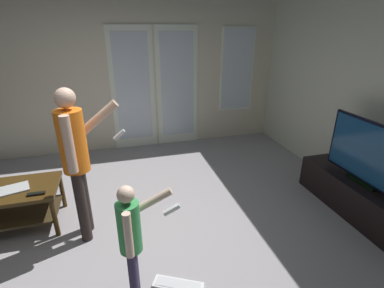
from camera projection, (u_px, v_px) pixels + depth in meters
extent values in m
cube|color=gray|center=(132.00, 243.00, 2.97)|extent=(6.01, 5.35, 0.02)
cube|color=beige|center=(113.00, 74.00, 4.80)|extent=(6.01, 0.06, 2.69)
cube|color=white|center=(133.00, 91.00, 4.96)|extent=(0.76, 0.02, 2.15)
cube|color=silver|center=(133.00, 88.00, 4.93)|extent=(0.60, 0.01, 1.85)
cube|color=white|center=(177.00, 88.00, 5.15)|extent=(0.76, 0.02, 2.15)
cube|color=silver|center=(177.00, 86.00, 5.12)|extent=(0.60, 0.01, 1.85)
cube|color=white|center=(237.00, 70.00, 5.33)|extent=(0.65, 0.02, 1.52)
cube|color=silver|center=(237.00, 70.00, 5.32)|extent=(0.59, 0.01, 1.46)
cube|color=#3F2A0F|center=(6.00, 191.00, 3.02)|extent=(1.04, 0.62, 0.04)
cube|color=#372A17|center=(13.00, 214.00, 3.13)|extent=(0.96, 0.54, 0.02)
cylinder|color=#3F2A0F|center=(55.00, 218.00, 2.99)|extent=(0.05, 0.05, 0.45)
cylinder|color=#3F2A0F|center=(62.00, 191.00, 3.48)|extent=(0.05, 0.05, 0.45)
cube|color=black|center=(357.00, 198.00, 3.35)|extent=(0.40, 1.60, 0.42)
cube|color=black|center=(361.00, 182.00, 3.26)|extent=(0.08, 0.38, 0.04)
cube|color=black|center=(369.00, 153.00, 3.12)|extent=(0.04, 1.10, 0.69)
cube|color=navy|center=(368.00, 153.00, 3.12)|extent=(0.00, 1.05, 0.64)
cylinder|color=#2A2220|center=(82.00, 208.00, 2.87)|extent=(0.11, 0.11, 0.78)
cylinder|color=#2A2220|center=(84.00, 199.00, 3.02)|extent=(0.11, 0.11, 0.78)
cylinder|color=orange|center=(72.00, 141.00, 2.68)|extent=(0.25, 0.25, 0.61)
sphere|color=#D8AC92|center=(65.00, 98.00, 2.52)|extent=(0.19, 0.19, 0.19)
cylinder|color=#D8AC92|center=(69.00, 145.00, 2.51)|extent=(0.09, 0.09, 0.54)
cylinder|color=#D8AC92|center=(96.00, 121.00, 2.82)|extent=(0.48, 0.11, 0.41)
cube|color=white|center=(119.00, 135.00, 2.93)|extent=(0.13, 0.05, 0.11)
cylinder|color=#3B3250|center=(134.00, 281.00, 2.20)|extent=(0.07, 0.07, 0.53)
cylinder|color=#3B3250|center=(134.00, 269.00, 2.31)|extent=(0.07, 0.07, 0.53)
cylinder|color=#39954F|center=(129.00, 227.00, 2.07)|extent=(0.17, 0.17, 0.41)
sphere|color=beige|center=(126.00, 194.00, 1.96)|extent=(0.13, 0.13, 0.13)
cylinder|color=beige|center=(128.00, 235.00, 1.96)|extent=(0.06, 0.06, 0.37)
cylinder|color=beige|center=(150.00, 202.00, 2.16)|extent=(0.36, 0.09, 0.22)
cube|color=white|center=(172.00, 209.00, 2.21)|extent=(0.14, 0.05, 0.09)
cube|color=white|center=(178.00, 285.00, 2.47)|extent=(0.45, 0.32, 0.02)
cube|color=silver|center=(178.00, 284.00, 2.46)|extent=(0.40, 0.27, 0.00)
cube|color=#B8B8BA|center=(11.00, 190.00, 2.99)|extent=(0.38, 0.30, 0.02)
cube|color=black|center=(36.00, 194.00, 2.92)|extent=(0.17, 0.05, 0.02)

